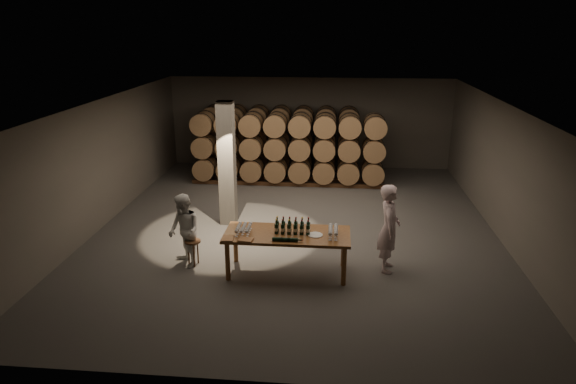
# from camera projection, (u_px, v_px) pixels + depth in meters

# --- Properties ---
(room) EXTENTS (12.00, 12.00, 12.00)m
(room) POSITION_uv_depth(u_px,v_px,m) (227.00, 164.00, 13.08)
(room) COLOR #585552
(room) RESTS_ON ground
(tasting_table) EXTENTS (2.60, 1.10, 0.90)m
(tasting_table) POSITION_uv_depth(u_px,v_px,m) (287.00, 238.00, 10.63)
(tasting_table) COLOR brown
(tasting_table) RESTS_ON ground
(barrel_stack_back) EXTENTS (5.48, 0.95, 2.31)m
(barrel_stack_back) POSITION_uv_depth(u_px,v_px,m) (281.00, 138.00, 17.86)
(barrel_stack_back) COLOR #52341C
(barrel_stack_back) RESTS_ON ground
(barrel_stack_front) EXTENTS (6.26, 0.95, 2.31)m
(barrel_stack_front) POSITION_uv_depth(u_px,v_px,m) (288.00, 148.00, 16.50)
(barrel_stack_front) COLOR #52341C
(barrel_stack_front) RESTS_ON ground
(bottle_cluster) EXTENTS (0.73, 0.23, 0.32)m
(bottle_cluster) POSITION_uv_depth(u_px,v_px,m) (292.00, 228.00, 10.58)
(bottle_cluster) COLOR black
(bottle_cluster) RESTS_ON tasting_table
(lying_bottles) EXTENTS (0.61, 0.08, 0.08)m
(lying_bottles) POSITION_uv_depth(u_px,v_px,m) (286.00, 239.00, 10.19)
(lying_bottles) COLOR black
(lying_bottles) RESTS_ON tasting_table
(glass_cluster_left) EXTENTS (0.30, 0.52, 0.16)m
(glass_cluster_left) POSITION_uv_depth(u_px,v_px,m) (244.00, 228.00, 10.59)
(glass_cluster_left) COLOR silver
(glass_cluster_left) RESTS_ON tasting_table
(glass_cluster_right) EXTENTS (0.20, 0.53, 0.18)m
(glass_cluster_right) POSITION_uv_depth(u_px,v_px,m) (333.00, 230.00, 10.42)
(glass_cluster_right) COLOR silver
(glass_cluster_right) RESTS_ON tasting_table
(plate) EXTENTS (0.31, 0.31, 0.02)m
(plate) POSITION_uv_depth(u_px,v_px,m) (315.00, 235.00, 10.49)
(plate) COLOR white
(plate) RESTS_ON tasting_table
(notebook_near) EXTENTS (0.31, 0.26, 0.03)m
(notebook_near) POSITION_uv_depth(u_px,v_px,m) (246.00, 240.00, 10.24)
(notebook_near) COLOR #9B6438
(notebook_near) RESTS_ON tasting_table
(notebook_corner) EXTENTS (0.26, 0.32, 0.03)m
(notebook_corner) POSITION_uv_depth(u_px,v_px,m) (228.00, 238.00, 10.31)
(notebook_corner) COLOR #9B6438
(notebook_corner) RESTS_ON tasting_table
(pen) EXTENTS (0.16, 0.03, 0.01)m
(pen) POSITION_uv_depth(u_px,v_px,m) (250.00, 240.00, 10.26)
(pen) COLOR black
(pen) RESTS_ON tasting_table
(stool) EXTENTS (0.34, 0.34, 0.57)m
(stool) POSITION_uv_depth(u_px,v_px,m) (193.00, 245.00, 11.08)
(stool) COLOR #52341C
(stool) RESTS_ON ground
(person_man) EXTENTS (0.51, 0.73, 1.91)m
(person_man) POSITION_uv_depth(u_px,v_px,m) (389.00, 228.00, 10.72)
(person_man) COLOR beige
(person_man) RESTS_ON ground
(person_woman) EXTENTS (0.96, 0.99, 1.61)m
(person_woman) POSITION_uv_depth(u_px,v_px,m) (184.00, 231.00, 10.97)
(person_woman) COLOR white
(person_woman) RESTS_ON ground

